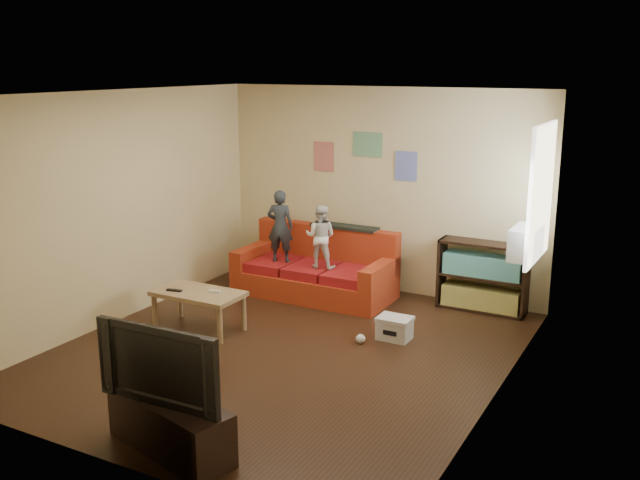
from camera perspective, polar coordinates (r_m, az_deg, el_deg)
The scene contains 17 objects.
room_shell at distance 7.29m, azimuth -2.98°, elevation 0.94°, with size 4.52×5.02×2.72m.
sofa at distance 9.42m, azimuth -0.27°, elevation -2.58°, with size 2.06×0.95×0.91m.
child_a at distance 9.34m, azimuth -3.21°, elevation 1.11°, with size 0.35×0.23×0.96m, color #2B3239.
child_b at distance 9.07m, azimuth 0.04°, elevation 0.29°, with size 0.40×0.31×0.82m, color silver.
coffee_table at distance 8.28m, azimuth -9.70°, elevation -4.51°, with size 1.02×0.56×0.46m.
remote at distance 8.32m, azimuth -11.59°, elevation -3.96°, with size 0.18×0.05×0.02m, color black.
game_controller at distance 8.17m, azimuth -8.39°, elevation -4.11°, with size 0.13×0.04×0.03m, color silver.
bookshelf at distance 9.02m, azimuth 12.87°, elevation -3.16°, with size 1.09×0.33×0.87m.
window at distance 7.97m, azimuth 17.25°, elevation 3.59°, with size 0.04×1.08×1.48m, color white.
ac_unit at distance 8.11m, azimuth 16.13°, elevation -0.22°, with size 0.28×0.55×0.35m, color #B7B2A3.
artwork_left at distance 9.76m, azimuth 0.30°, elevation 6.69°, with size 0.30×0.01×0.40m, color #D87266.
artwork_center at distance 9.45m, azimuth 3.81°, elevation 7.64°, with size 0.42×0.01×0.32m, color #72B27F.
artwork_right at distance 9.27m, azimuth 6.89°, elevation 5.89°, with size 0.30×0.01×0.38m, color #727FCC.
file_box at distance 8.02m, azimuth 5.99°, elevation -7.01°, with size 0.37×0.28×0.26m.
tv_stand at distance 5.92m, azimuth -11.89°, elevation -14.28°, with size 1.17×0.39×0.44m, color black.
television at distance 5.69m, azimuth -12.16°, elevation -9.47°, with size 1.11×0.15×0.64m, color black.
tissue at distance 7.89m, azimuth 3.26°, elevation -7.91°, with size 0.11×0.11×0.11m, color beige.
Camera 1 is at (3.69, -6.06, 3.00)m, focal length 40.00 mm.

